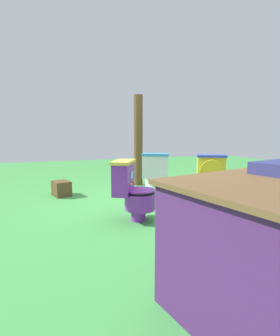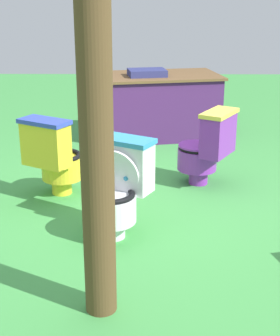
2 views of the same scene
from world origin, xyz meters
name	(u,v)px [view 1 (image 1 of 2)]	position (x,y,z in m)	size (l,w,h in m)	color
ground	(161,205)	(0.00, 0.00, 0.00)	(14.00, 14.00, 0.00)	#429947
toilet_white	(156,174)	(-0.17, -0.56, 0.37)	(0.59, 0.63, 0.73)	white
toilet_purple	(133,190)	(0.60, 0.45, 0.37)	(0.63, 0.60, 0.73)	purple
toilet_yellow	(211,179)	(-0.76, 0.17, 0.37)	(0.59, 0.63, 0.73)	yellow
wooden_post	(138,141)	(-0.22, -1.52, 0.91)	(0.18, 0.18, 1.81)	brown
small_crate	(61,188)	(1.33, -1.12, 0.12)	(0.32, 0.25, 0.25)	brown
lemon_bucket	(199,180)	(-1.30, -0.95, 0.12)	(0.22, 0.22, 0.28)	#B7B7BF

